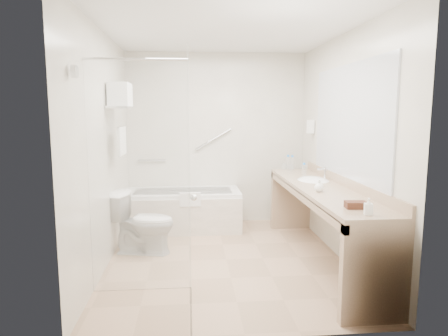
{
  "coord_description": "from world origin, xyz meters",
  "views": [
    {
      "loc": [
        -0.39,
        -4.29,
        1.65
      ],
      "look_at": [
        0.0,
        0.3,
        1.0
      ],
      "focal_mm": 32.0,
      "sensor_mm": 36.0,
      "label": 1
    }
  ],
  "objects": [
    {
      "name": "floor",
      "position": [
        0.0,
        0.0,
        0.0
      ],
      "size": [
        3.2,
        3.2,
        0.0
      ],
      "primitive_type": "plane",
      "color": "tan",
      "rests_on": "ground"
    },
    {
      "name": "ceiling",
      "position": [
        0.0,
        0.0,
        2.5
      ],
      "size": [
        2.6,
        3.2,
        0.1
      ],
      "primitive_type": "cube",
      "color": "silver",
      "rests_on": "wall_back"
    },
    {
      "name": "wall_back",
      "position": [
        0.0,
        1.6,
        1.25
      ],
      "size": [
        2.6,
        0.1,
        2.5
      ],
      "primitive_type": "cube",
      "color": "beige",
      "rests_on": "ground"
    },
    {
      "name": "wall_front",
      "position": [
        0.0,
        -1.6,
        1.25
      ],
      "size": [
        2.6,
        0.1,
        2.5
      ],
      "primitive_type": "cube",
      "color": "beige",
      "rests_on": "ground"
    },
    {
      "name": "wall_left",
      "position": [
        -1.3,
        0.0,
        1.25
      ],
      "size": [
        0.1,
        3.2,
        2.5
      ],
      "primitive_type": "cube",
      "color": "beige",
      "rests_on": "ground"
    },
    {
      "name": "wall_right",
      "position": [
        1.3,
        0.0,
        1.25
      ],
      "size": [
        0.1,
        3.2,
        2.5
      ],
      "primitive_type": "cube",
      "color": "beige",
      "rests_on": "ground"
    },
    {
      "name": "bathtub",
      "position": [
        -0.5,
        1.24,
        0.28
      ],
      "size": [
        1.6,
        0.73,
        0.59
      ],
      "color": "white",
      "rests_on": "floor"
    },
    {
      "name": "grab_bar_short",
      "position": [
        -0.95,
        1.56,
        0.95
      ],
      "size": [
        0.4,
        0.03,
        0.03
      ],
      "primitive_type": "cylinder",
      "rotation": [
        0.0,
        1.57,
        0.0
      ],
      "color": "silver",
      "rests_on": "wall_back"
    },
    {
      "name": "grab_bar_long",
      "position": [
        -0.05,
        1.56,
        1.25
      ],
      "size": [
        0.53,
        0.03,
        0.33
      ],
      "primitive_type": "cylinder",
      "rotation": [
        0.0,
        1.05,
        0.0
      ],
      "color": "silver",
      "rests_on": "wall_back"
    },
    {
      "name": "shower_enclosure",
      "position": [
        -0.63,
        -0.93,
        1.07
      ],
      "size": [
        0.96,
        0.91,
        2.11
      ],
      "color": "silver",
      "rests_on": "floor"
    },
    {
      "name": "towel_shelf",
      "position": [
        -1.17,
        0.35,
        1.75
      ],
      "size": [
        0.24,
        0.55,
        0.81
      ],
      "color": "silver",
      "rests_on": "wall_left"
    },
    {
      "name": "vanity_counter",
      "position": [
        1.02,
        -0.15,
        0.64
      ],
      "size": [
        0.55,
        2.7,
        0.95
      ],
      "color": "tan",
      "rests_on": "floor"
    },
    {
      "name": "sink",
      "position": [
        1.05,
        0.25,
        0.82
      ],
      "size": [
        0.4,
        0.52,
        0.14
      ],
      "primitive_type": "ellipsoid",
      "color": "white",
      "rests_on": "vanity_counter"
    },
    {
      "name": "faucet",
      "position": [
        1.2,
        0.25,
        0.93
      ],
      "size": [
        0.03,
        0.03,
        0.14
      ],
      "primitive_type": "cylinder",
      "color": "silver",
      "rests_on": "vanity_counter"
    },
    {
      "name": "mirror",
      "position": [
        1.29,
        -0.15,
        1.55
      ],
      "size": [
        0.02,
        2.0,
        1.2
      ],
      "primitive_type": "cube",
      "color": "silver",
      "rests_on": "wall_right"
    },
    {
      "name": "hairdryer_unit",
      "position": [
        1.25,
        1.05,
        1.45
      ],
      "size": [
        0.08,
        0.1,
        0.18
      ],
      "primitive_type": "cube",
      "color": "white",
      "rests_on": "wall_right"
    },
    {
      "name": "toilet",
      "position": [
        -0.95,
        0.31,
        0.36
      ],
      "size": [
        0.8,
        0.55,
        0.72
      ],
      "primitive_type": "imported",
      "rotation": [
        0.0,
        0.0,
        1.37
      ],
      "color": "white",
      "rests_on": "floor"
    },
    {
      "name": "amenity_basket",
      "position": [
        0.98,
        -1.14,
        0.88
      ],
      "size": [
        0.18,
        0.13,
        0.06
      ],
      "primitive_type": "cube",
      "rotation": [
        0.0,
        0.0,
        -0.1
      ],
      "color": "#4C291B",
      "rests_on": "vanity_counter"
    },
    {
      "name": "soap_bottle_a",
      "position": [
        0.99,
        -1.36,
        0.88
      ],
      "size": [
        0.09,
        0.14,
        0.06
      ],
      "primitive_type": "imported",
      "rotation": [
        0.0,
        0.0,
        -0.24
      ],
      "color": "white",
      "rests_on": "vanity_counter"
    },
    {
      "name": "soap_bottle_b",
      "position": [
        0.9,
        -0.43,
        0.9
      ],
      "size": [
        0.13,
        0.15,
        0.1
      ],
      "primitive_type": "imported",
      "rotation": [
        0.0,
        0.0,
        -0.35
      ],
      "color": "white",
      "rests_on": "vanity_counter"
    },
    {
      "name": "water_bottle_left",
      "position": [
        0.96,
        1.1,
        0.95
      ],
      "size": [
        0.07,
        0.07,
        0.21
      ],
      "rotation": [
        0.0,
        0.0,
        -0.05
      ],
      "color": "silver",
      "rests_on": "vanity_counter"
    },
    {
      "name": "water_bottle_mid",
      "position": [
        1.0,
        0.44,
        0.93
      ],
      "size": [
        0.06,
        0.06,
        0.18
      ],
      "rotation": [
        0.0,
        0.0,
        -0.14
      ],
      "color": "silver",
      "rests_on": "vanity_counter"
    },
    {
      "name": "water_bottle_right",
      "position": [
        1.02,
        1.1,
        0.94
      ],
      "size": [
        0.06,
        0.06,
        0.2
      ],
      "rotation": [
        0.0,
        0.0,
        -0.03
      ],
      "color": "silver",
      "rests_on": "vanity_counter"
    },
    {
      "name": "drinking_glass_near",
      "position": [
        0.91,
        1.09,
        0.9
      ],
      "size": [
        0.08,
        0.08,
        0.1
      ],
      "primitive_type": "cylinder",
      "rotation": [
        0.0,
        0.0,
        -0.05
      ],
      "color": "silver",
      "rests_on": "vanity_counter"
    },
    {
      "name": "drinking_glass_far",
      "position": [
        0.97,
        0.99,
        0.9
      ],
      "size": [
        0.08,
        0.08,
        0.09
      ],
      "primitive_type": "cylinder",
      "rotation": [
        0.0,
        0.0,
        0.18
      ],
      "color": "silver",
      "rests_on": "vanity_counter"
    }
  ]
}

